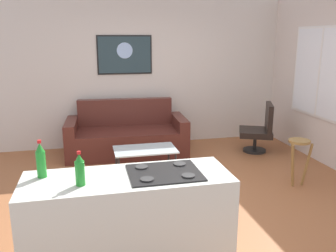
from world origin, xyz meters
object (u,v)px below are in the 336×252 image
soda_bottle_2 (80,170)px  wall_painting (125,55)px  armchair (260,129)px  coffee_table (145,151)px  couch (127,137)px  soda_bottle (41,161)px  bar_stool (298,151)px

soda_bottle_2 → wall_painting: bearing=78.7°
armchair → wall_painting: 2.77m
coffee_table → couch: bearing=98.3°
coffee_table → soda_bottle: soda_bottle is taller
coffee_table → bar_stool: 2.17m
couch → soda_bottle_2: 3.52m
coffee_table → soda_bottle_2: soda_bottle_2 is taller
soda_bottle_2 → wall_painting: wall_painting is taller
couch → wall_painting: (0.06, 0.53, 1.39)m
coffee_table → armchair: size_ratio=1.04×
soda_bottle → armchair: bearing=38.8°
coffee_table → bar_stool: (1.98, -0.86, 0.12)m
soda_bottle_2 → wall_painting: (0.78, 3.90, 0.68)m
soda_bottle → soda_bottle_2: soda_bottle is taller
bar_stool → soda_bottle: bearing=-158.8°
soda_bottle → bar_stool: bearing=21.2°
armchair → soda_bottle: soda_bottle is taller
coffee_table → bar_stool: size_ratio=1.42×
coffee_table → wall_painting: wall_painting is taller
soda_bottle_2 → bar_stool: bearing=27.1°
couch → soda_bottle: (-1.03, -3.13, 0.73)m
wall_painting → coffee_table: bearing=-86.6°
couch → armchair: 2.36m
bar_stool → soda_bottle_2: bearing=-152.9°
soda_bottle → wall_painting: size_ratio=0.32×
armchair → soda_bottle: size_ratio=2.80×
couch → bar_stool: 2.87m
couch → bar_stool: (2.14, -1.91, 0.19)m
coffee_table → soda_bottle: 2.49m
wall_painting → bar_stool: bearing=-49.5°
armchair → soda_bottle: (-3.35, -2.69, 0.61)m
armchair → bar_stool: (-0.18, -1.46, 0.07)m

